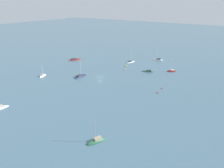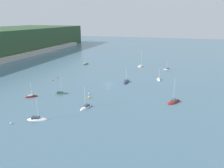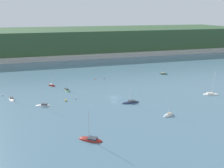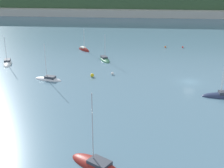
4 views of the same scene
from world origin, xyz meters
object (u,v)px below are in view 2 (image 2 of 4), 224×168
at_px(sailboat_0, 61,94).
at_px(sailboat_2, 86,107).
at_px(mooring_buoy_2, 89,97).
at_px(sailboat_1, 126,82).
at_px(sailboat_9, 174,102).
at_px(sailboat_8, 86,64).
at_px(sailboat_7, 37,119).
at_px(sailboat_6, 141,66).
at_px(sailboat_5, 31,97).
at_px(mooring_buoy_3, 53,80).
at_px(sailboat_4, 159,80).
at_px(mooring_buoy_4, 11,123).
at_px(mooring_buoy_0, 57,78).
at_px(mooring_buoy_1, 89,94).
at_px(sailboat_3, 167,69).

bearing_deg(sailboat_0, sailboat_2, -56.12).
bearing_deg(sailboat_0, mooring_buoy_2, -28.47).
relative_size(sailboat_1, sailboat_9, 0.79).
relative_size(sailboat_0, sailboat_9, 0.71).
xyz_separation_m(sailboat_8, sailboat_9, (-61.69, -67.45, -0.02)).
bearing_deg(sailboat_9, sailboat_1, -99.71).
relative_size(sailboat_2, sailboat_7, 1.07).
xyz_separation_m(sailboat_6, sailboat_7, (-97.89, 19.31, -0.00)).
xyz_separation_m(sailboat_5, mooring_buoy_3, (26.53, 5.56, 0.23)).
bearing_deg(mooring_buoy_3, sailboat_2, -131.82).
relative_size(sailboat_1, sailboat_4, 1.18).
bearing_deg(mooring_buoy_4, sailboat_5, 22.47).
height_order(sailboat_7, mooring_buoy_3, sailboat_7).
height_order(sailboat_1, sailboat_6, sailboat_6).
bearing_deg(mooring_buoy_3, sailboat_0, -139.17).
xyz_separation_m(sailboat_6, mooring_buoy_2, (-72.68, 10.38, 0.33)).
xyz_separation_m(sailboat_0, mooring_buoy_4, (-32.05, 0.55, 0.22)).
relative_size(sailboat_4, mooring_buoy_0, 13.92).
height_order(sailboat_6, sailboat_9, sailboat_6).
distance_m(sailboat_4, mooring_buoy_1, 44.97).
distance_m(sailboat_2, sailboat_8, 84.90).
relative_size(sailboat_3, mooring_buoy_2, 7.47).
bearing_deg(sailboat_8, sailboat_6, -60.50).
height_order(sailboat_0, sailboat_1, sailboat_1).
relative_size(sailboat_2, mooring_buoy_0, 16.94).
bearing_deg(mooring_buoy_3, mooring_buoy_4, -162.94).
bearing_deg(sailboat_1, mooring_buoy_2, -20.52).
bearing_deg(mooring_buoy_4, mooring_buoy_3, 17.06).
distance_m(mooring_buoy_1, mooring_buoy_3, 32.68).
height_order(sailboat_5, mooring_buoy_4, sailboat_5).
height_order(sailboat_1, mooring_buoy_1, sailboat_1).
bearing_deg(sailboat_7, sailboat_8, 85.98).
xyz_separation_m(mooring_buoy_2, mooring_buoy_3, (20.11, 30.97, -0.14)).
height_order(sailboat_5, sailboat_7, sailboat_7).
xyz_separation_m(sailboat_3, mooring_buoy_0, (-42.33, 60.78, 0.15)).
bearing_deg(mooring_buoy_1, sailboat_7, 167.16).
xyz_separation_m(sailboat_2, mooring_buoy_0, (36.08, 34.16, 0.16)).
relative_size(sailboat_4, mooring_buoy_1, 11.35).
distance_m(sailboat_3, sailboat_5, 92.67).
relative_size(sailboat_8, sailboat_9, 0.69).
bearing_deg(sailboat_2, sailboat_7, -25.19).
xyz_separation_m(sailboat_0, sailboat_4, (38.05, -41.40, -0.03)).
bearing_deg(sailboat_0, mooring_buoy_3, 108.02).
bearing_deg(sailboat_5, mooring_buoy_2, -28.16).
bearing_deg(mooring_buoy_2, sailboat_6, -8.13).
xyz_separation_m(sailboat_8, mooring_buoy_0, (-41.59, -0.11, 0.17)).
xyz_separation_m(sailboat_5, mooring_buoy_1, (11.25, -23.33, 0.27)).
bearing_deg(mooring_buoy_2, sailboat_5, 104.20).
relative_size(sailboat_1, sailboat_7, 1.04).
bearing_deg(sailboat_0, sailboat_1, 25.21).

